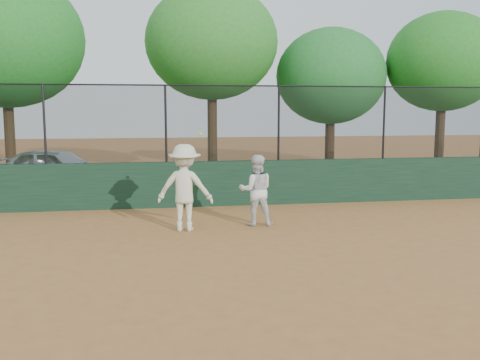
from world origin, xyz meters
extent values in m
plane|color=#AA6A37|center=(0.00, 0.00, 0.00)|extent=(80.00, 80.00, 0.00)
cube|color=#193824|center=(0.00, 6.00, 0.60)|extent=(26.00, 0.20, 1.20)
cube|color=#2F5019|center=(0.00, 12.00, 0.00)|extent=(36.00, 12.00, 0.01)
imported|color=silver|center=(-3.86, 9.62, 0.68)|extent=(4.30, 2.80, 1.36)
imported|color=silver|center=(1.38, 3.48, 0.79)|extent=(0.81, 0.66, 1.58)
imported|color=beige|center=(-0.21, 3.23, 0.92)|extent=(1.33, 0.97, 1.84)
sphere|color=#A7CF2E|center=(0.09, 2.85, 2.08)|extent=(0.07, 0.07, 0.07)
cube|color=black|center=(0.00, 6.00, 2.20)|extent=(26.00, 0.02, 2.00)
cylinder|color=black|center=(0.00, 6.00, 3.18)|extent=(26.00, 0.04, 0.04)
cylinder|color=black|center=(-3.50, 6.00, 2.20)|extent=(0.06, 0.06, 2.00)
cylinder|color=black|center=(-0.50, 6.00, 2.20)|extent=(0.06, 0.06, 2.00)
cylinder|color=black|center=(2.50, 6.00, 2.20)|extent=(0.06, 0.06, 2.00)
cylinder|color=black|center=(5.50, 6.00, 2.20)|extent=(0.06, 0.06, 2.00)
cylinder|color=#462F18|center=(-5.83, 12.19, 1.42)|extent=(0.36, 0.36, 2.84)
ellipsoid|color=#1F6B21|center=(-5.83, 12.19, 4.97)|extent=(5.49, 4.99, 4.74)
cylinder|color=#432D17|center=(1.39, 11.73, 1.55)|extent=(0.36, 0.36, 3.11)
ellipsoid|color=#2A6F23|center=(1.39, 11.73, 4.97)|extent=(4.81, 4.38, 4.16)
cylinder|color=#3E2714|center=(5.93, 11.72, 1.09)|extent=(0.36, 0.36, 2.18)
ellipsoid|color=#206327|center=(5.93, 11.72, 3.80)|extent=(4.20, 3.82, 3.62)
cylinder|color=#452D18|center=(10.12, 11.04, 1.33)|extent=(0.36, 0.36, 2.67)
ellipsoid|color=#21681D|center=(10.12, 11.04, 4.34)|extent=(4.32, 3.93, 3.73)
camera|label=1|loc=(-0.94, -8.00, 2.59)|focal=40.00mm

